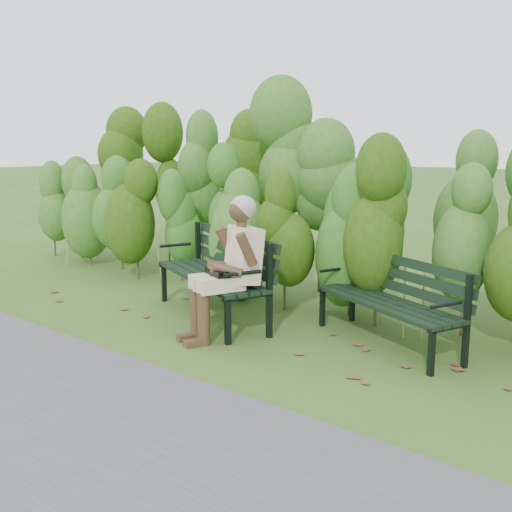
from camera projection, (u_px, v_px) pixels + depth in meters
The scene contains 7 objects.
ground at pixel (233, 339), 5.69m from camera, with size 80.00×80.00×0.00m, color #35551F.
footpath at pixel (17, 421), 4.00m from camera, with size 60.00×2.50×0.01m, color #474749.
hedge_band at pixel (338, 194), 6.88m from camera, with size 11.04×1.67×2.42m.
leaf_litter at pixel (244, 345), 5.50m from camera, with size 5.76×2.16×0.01m.
bench_left at pixel (219, 267), 6.33m from camera, with size 1.91×1.26×0.91m.
bench_right at pixel (395, 294), 5.48m from camera, with size 1.66×1.08×0.79m.
seated_woman at pixel (231, 259), 5.61m from camera, with size 0.64×0.85×1.35m.
Camera 1 is at (3.58, -4.10, 1.84)m, focal length 42.00 mm.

